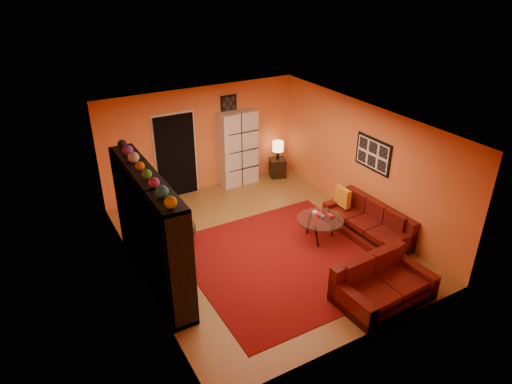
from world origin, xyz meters
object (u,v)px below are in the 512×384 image
tv (154,232)px  bowl_chair (177,230)px  side_table (277,168)px  entertainment_unit (151,229)px  storage_cabinet (238,148)px  sofa (370,223)px  coffee_table (320,221)px  table_lamp (278,147)px  loveseat (380,284)px

tv → bowl_chair: bearing=-39.3°
side_table → entertainment_unit: bearing=-148.1°
storage_cabinet → bowl_chair: bearing=-142.9°
sofa → coffee_table: 1.10m
coffee_table → side_table: size_ratio=1.93×
sofa → storage_cabinet: bearing=107.4°
entertainment_unit → sofa: (4.41, -0.80, -0.76)m
coffee_table → bowl_chair: 2.93m
sofa → storage_cabinet: 3.87m
entertainment_unit → storage_cabinet: entertainment_unit is taller
sofa → coffee_table: (-1.02, 0.38, 0.15)m
tv → table_lamp: bearing=-57.9°
storage_cabinet → bowl_chair: size_ratio=2.50×
loveseat → side_table: 5.18m
sofa → side_table: size_ratio=3.99×
entertainment_unit → table_lamp: bearing=31.9°
tv → sofa: (4.36, -0.80, -0.69)m
sofa → bowl_chair: sofa is taller
loveseat → bowl_chair: loveseat is taller
coffee_table → side_table: bearing=74.0°
storage_cabinet → loveseat: bearing=-91.3°
loveseat → table_lamp: size_ratio=3.46×
coffee_table → bowl_chair: bowl_chair is taller
entertainment_unit → loveseat: bearing=-37.1°
coffee_table → tv: bearing=172.8°
tv → table_lamp: 4.99m
loveseat → side_table: bearing=-14.7°
bowl_chair → side_table: 3.94m
bowl_chair → coffee_table: bearing=-26.1°
bowl_chair → loveseat: bearing=-53.4°
tv → loveseat: bearing=-127.6°
entertainment_unit → coffee_table: (3.39, -0.42, -0.61)m
storage_cabinet → coffee_table: bearing=-87.6°
loveseat → table_lamp: bearing=-14.7°
loveseat → storage_cabinet: 5.26m
loveseat → tv: bearing=49.7°
entertainment_unit → storage_cabinet: bearing=41.5°
entertainment_unit → sofa: entertainment_unit is taller
entertainment_unit → side_table: 5.09m
entertainment_unit → side_table: bearing=31.9°
tv → loveseat: (3.14, -2.42, -0.69)m
coffee_table → bowl_chair: size_ratio=1.25×
loveseat → table_lamp: 5.21m
tv → side_table: size_ratio=1.77×
loveseat → coffee_table: size_ratio=1.75×
entertainment_unit → table_lamp: 5.03m
sofa → loveseat: (-1.21, -1.61, -0.01)m
entertainment_unit → storage_cabinet: (3.17, 2.80, -0.09)m
sofa → storage_cabinet: (-1.24, 3.60, 0.68)m
entertainment_unit → tv: size_ratio=3.39×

